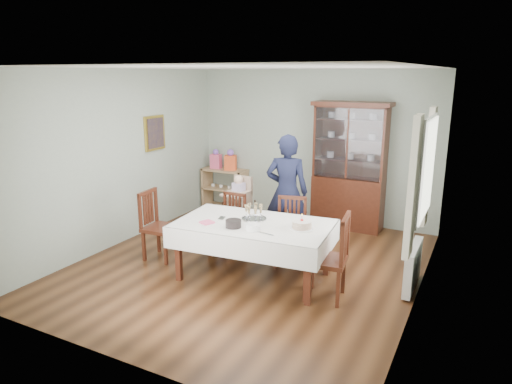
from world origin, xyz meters
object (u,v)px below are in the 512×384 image
Objects in this scene: chair_end_left at (161,239)px; gift_bag_pink at (216,160)px; high_chair at (239,213)px; champagne_tray at (254,215)px; sideboard at (225,189)px; woman at (287,192)px; china_cabinet at (349,164)px; chair_end_right at (327,274)px; gift_bag_orange at (230,161)px; chair_far_left at (230,235)px; chair_far_right at (290,245)px; dining_table at (254,250)px; birthday_cake at (302,225)px.

gift_bag_pink is at bearing 9.73° from chair_end_left.
high_chair is 1.51m from champagne_tray.
woman is at bearing -35.28° from sideboard.
woman is (-0.58, -1.34, -0.24)m from china_cabinet.
chair_end_right is 1.82m from woman.
chair_end_left is 2.55m from chair_end_right.
gift_bag_orange is (-2.88, 2.67, 0.67)m from chair_end_right.
gift_bag_orange is at bearing 119.58° from chair_far_left.
high_chair is (-0.87, 0.06, -0.48)m from woman.
gift_bag_orange reaches higher than sideboard.
champagne_tray is 3.02m from gift_bag_orange.
chair_far_right is at bearing -140.32° from chair_end_right.
chair_far_left is (-1.24, -1.94, -0.86)m from china_cabinet.
dining_table is 1.33m from woman.
sideboard is 2.72× the size of champagne_tray.
champagne_tray is 0.86× the size of gift_bag_pink.
sideboard is 0.95× the size of chair_far_right.
gift_bag_orange reaches higher than high_chair.
gift_bag_pink reaches higher than birthday_cake.
high_chair is (-1.45, -1.28, -0.72)m from china_cabinet.
champagne_tray is at bearing -88.14° from chair_end_left.
chair_end_right is (0.53, -2.67, -0.81)m from china_cabinet.
gift_bag_orange is (-2.48, 2.50, 0.17)m from birthday_cake.
champagne_tray is (-0.57, -2.44, -0.30)m from china_cabinet.
china_cabinet reaches higher than chair_end_left.
birthday_cake is (0.13, -2.50, -0.31)m from china_cabinet.
dining_table is 1.52m from chair_end_left.
china_cabinet reaches higher than gift_bag_pink.
sideboard is 1.67m from high_chair.
high_chair is 2.04m from birthday_cake.
chair_end_right is at bearing -42.82° from gift_bag_orange.
chair_far_left is at bearing -122.55° from china_cabinet.
chair_far_right is 0.90× the size of chair_end_right.
gift_bag_pink is at bearing 130.29° from dining_table.
chair_end_right is (3.03, -2.69, -0.09)m from sideboard.
chair_end_right reaches higher than chair_end_left.
birthday_cake is (1.37, -0.56, 0.55)m from chair_far_left.
woman is 4.32× the size of gift_bag_orange.
gift_bag_orange reaches higher than chair_far_left.
gift_bag_pink reaches higher than sideboard.
birthday_cake is 3.77m from gift_bag_pink.
chair_end_left is 1.44m from high_chair.
china_cabinet is 2.13m from chair_far_right.
sideboard is 0.90× the size of chair_end_left.
sideboard reaches higher than dining_table.
champagne_tray is (0.67, -0.50, 0.56)m from chair_far_left.
high_chair is at bearing 136.44° from chair_far_right.
gift_bag_pink is at bearing 138.36° from birthday_cake.
champagne_tray is at bearing -53.84° from gift_bag_orange.
chair_end_right is (0.79, -0.73, 0.03)m from chair_far_right.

